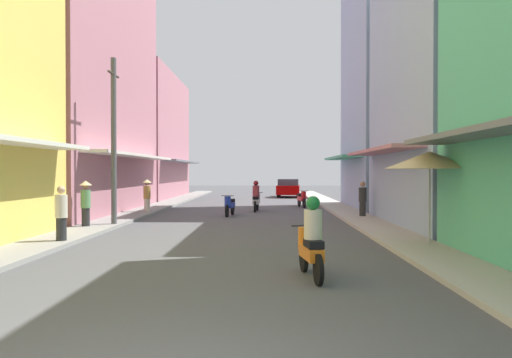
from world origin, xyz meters
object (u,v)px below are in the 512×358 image
Objects in this scene: motorbike_orange at (311,242)px; vendor_umbrella at (430,160)px; pedestrian_crossing at (363,200)px; utility_pole at (114,141)px; motorbike_silver at (256,198)px; pedestrian_foreground at (61,215)px; motorbike_blue at (230,205)px; parked_car at (288,188)px; pedestrian_midway at (86,202)px; pedestrian_far at (147,194)px; motorbike_red at (302,199)px.

vendor_umbrella reaches higher than motorbike_orange.
pedestrian_crossing is 0.26× the size of utility_pole.
pedestrian_foreground is (-5.20, -11.96, 0.12)m from motorbike_silver.
motorbike_blue is 17.56m from parked_car.
parked_car is 2.64× the size of pedestrian_crossing.
motorbike_blue is 1.05× the size of pedestrian_midway.
vendor_umbrella is 11.14m from utility_pole.
motorbike_orange is 0.70× the size of vendor_umbrella.
motorbike_blue is at bearing -14.52° from pedestrian_far.
motorbike_blue is 0.29× the size of utility_pole.
motorbike_red is at bearing 49.06° from motorbike_silver.
motorbike_orange is 15.98m from pedestrian_far.
vendor_umbrella is at bearing -3.91° from pedestrian_foreground.
pedestrian_midway is at bearing 99.90° from pedestrian_foreground.
pedestrian_crossing reaches higher than motorbike_blue.
motorbike_blue is at bearing 66.34° from pedestrian_foreground.
parked_car is 24.10m from pedestrian_midway.
motorbike_red is 1.00× the size of motorbike_blue.
vendor_umbrella reaches higher than pedestrian_midway.
vendor_umbrella reaches higher than pedestrian_foreground.
pedestrian_crossing is 0.93× the size of pedestrian_midway.
motorbike_silver is 10.10m from pedestrian_midway.
parked_car is at bearing 78.61° from motorbike_blue.
vendor_umbrella reaches higher than motorbike_red.
parked_car reaches higher than motorbike_blue.
motorbike_silver is at bearing 66.48° from pedestrian_foreground.
motorbike_red is 16.78m from pedestrian_foreground.
motorbike_silver is at bearing -99.02° from parked_car.
parked_car is 23.25m from utility_pole.
pedestrian_crossing is (5.84, -1.20, 0.29)m from motorbike_blue.
pedestrian_midway reaches higher than pedestrian_crossing.
motorbike_orange is 1.00× the size of motorbike_blue.
motorbike_orange is 12.76m from pedestrian_crossing.
motorbike_orange is 11.18m from utility_pole.
utility_pole is (0.14, -5.76, 2.23)m from pedestrian_far.
motorbike_silver is 0.71× the size of vendor_umbrella.
motorbike_red is 0.70× the size of vendor_umbrella.
motorbike_red is 7.21m from pedestrian_crossing.
motorbike_blue is (-2.51, 13.52, -0.20)m from motorbike_orange.
pedestrian_midway is (-0.63, -6.52, 0.03)m from pedestrian_far.
motorbike_blue is 1.13× the size of pedestrian_crossing.
motorbike_silver is 1.09× the size of pedestrian_far.
motorbike_silver is 1.13× the size of pedestrian_crossing.
pedestrian_midway is at bearing -95.53° from pedestrian_far.
utility_pole reaches higher than motorbike_blue.
pedestrian_far reaches higher than motorbike_red.
motorbike_silver is 0.29× the size of utility_pole.
pedestrian_foreground is at bearing -105.85° from parked_car.
parked_car is (-0.24, 11.53, 0.24)m from motorbike_red.
utility_pole is (-6.42, 8.81, 2.47)m from motorbike_orange.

